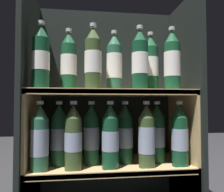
{
  "coord_description": "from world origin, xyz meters",
  "views": [
    {
      "loc": [
        -0.12,
        -0.83,
        0.54
      ],
      "look_at": [
        0.0,
        0.11,
        0.57
      ],
      "focal_mm": 35.0,
      "sensor_mm": 36.0,
      "label": 1
    }
  ],
  "objects": [
    {
      "name": "bottle_lower_back_0",
      "position": [
        -0.23,
        0.13,
        0.4
      ],
      "size": [
        0.07,
        0.07,
        0.27
      ],
      "color": "#1E5638",
      "rests_on": "shelf_lower"
    },
    {
      "name": "bottle_upper_back_2",
      "position": [
        0.18,
        0.13,
        0.72
      ],
      "size": [
        0.07,
        0.07,
        0.27
      ],
      "color": "#194C2D",
      "rests_on": "shelf_upper"
    },
    {
      "name": "bottle_upper_front_0",
      "position": [
        -0.29,
        0.06,
        0.72
      ],
      "size": [
        0.07,
        0.07,
        0.27
      ],
      "color": "#144228",
      "rests_on": "shelf_upper"
    },
    {
      "name": "bottle_lower_front_4",
      "position": [
        0.28,
        0.06,
        0.4
      ],
      "size": [
        0.07,
        0.07,
        0.27
      ],
      "color": "#144228",
      "rests_on": "shelf_lower"
    },
    {
      "name": "bottle_lower_back_1",
      "position": [
        -0.09,
        0.13,
        0.4
      ],
      "size": [
        0.07,
        0.07,
        0.27
      ],
      "color": "#194C2D",
      "rests_on": "shelf_lower"
    },
    {
      "name": "bottle_lower_back_2",
      "position": [
        0.06,
        0.13,
        0.4
      ],
      "size": [
        0.07,
        0.07,
        0.27
      ],
      "color": "#144228",
      "rests_on": "shelf_lower"
    },
    {
      "name": "bottle_upper_front_1",
      "position": [
        -0.08,
        0.06,
        0.72
      ],
      "size": [
        0.07,
        0.07,
        0.27
      ],
      "color": "#384C28",
      "rests_on": "shelf_upper"
    },
    {
      "name": "bottle_lower_front_1",
      "position": [
        -0.16,
        0.06,
        0.4
      ],
      "size": [
        0.07,
        0.07,
        0.27
      ],
      "color": "#384C28",
      "rests_on": "shelf_lower"
    },
    {
      "name": "bottle_lower_front_0",
      "position": [
        -0.29,
        0.06,
        0.4
      ],
      "size": [
        0.07,
        0.07,
        0.27
      ],
      "color": "#285B42",
      "rests_on": "shelf_lower"
    },
    {
      "name": "bottle_upper_front_2",
      "position": [
        0.11,
        0.06,
        0.72
      ],
      "size": [
        0.07,
        0.07,
        0.27
      ],
      "color": "#144228",
      "rests_on": "shelf_upper"
    },
    {
      "name": "bottle_upper_back_1",
      "position": [
        0.01,
        0.13,
        0.72
      ],
      "size": [
        0.07,
        0.07,
        0.27
      ],
      "color": "#285B42",
      "rests_on": "shelf_upper"
    },
    {
      "name": "fridge_side_right",
      "position": [
        0.36,
        0.15,
        0.52
      ],
      "size": [
        0.02,
        0.35,
        1.03
      ],
      "primitive_type": "cube",
      "color": "black",
      "rests_on": "ground_plane"
    },
    {
      "name": "shelf_lower",
      "position": [
        0.0,
        0.14,
        0.23
      ],
      "size": [
        0.7,
        0.31,
        0.28
      ],
      "color": "tan",
      "rests_on": "ground_plane"
    },
    {
      "name": "bottle_upper_back_0",
      "position": [
        -0.19,
        0.13,
        0.72
      ],
      "size": [
        0.07,
        0.07,
        0.27
      ],
      "color": "#194C2D",
      "rests_on": "shelf_upper"
    },
    {
      "name": "bottle_upper_front_3",
      "position": [
        0.25,
        0.06,
        0.72
      ],
      "size": [
        0.07,
        0.07,
        0.27
      ],
      "color": "#194C2D",
      "rests_on": "shelf_upper"
    },
    {
      "name": "fridge_side_left",
      "position": [
        -0.36,
        0.15,
        0.52
      ],
      "size": [
        0.02,
        0.35,
        1.03
      ],
      "primitive_type": "cube",
      "color": "black",
      "rests_on": "ground_plane"
    },
    {
      "name": "bottle_lower_back_3",
      "position": [
        0.21,
        0.13,
        0.4
      ],
      "size": [
        0.07,
        0.07,
        0.27
      ],
      "color": "#194C2D",
      "rests_on": "shelf_lower"
    },
    {
      "name": "bottle_lower_front_2",
      "position": [
        -0.01,
        0.06,
        0.4
      ],
      "size": [
        0.07,
        0.07,
        0.27
      ],
      "color": "#144228",
      "rests_on": "shelf_lower"
    },
    {
      "name": "shelf_upper",
      "position": [
        0.0,
        0.15,
        0.44
      ],
      "size": [
        0.7,
        0.31,
        0.6
      ],
      "color": "tan",
      "rests_on": "ground_plane"
    },
    {
      "name": "bottle_lower_front_3",
      "position": [
        0.14,
        0.06,
        0.4
      ],
      "size": [
        0.07,
        0.07,
        0.27
      ],
      "color": "#384C28",
      "rests_on": "shelf_lower"
    },
    {
      "name": "fridge_back_wall",
      "position": [
        0.0,
        0.32,
        0.52
      ],
      "size": [
        0.74,
        0.02,
        1.03
      ],
      "primitive_type": "cube",
      "color": "black",
      "rests_on": "ground_plane"
    }
  ]
}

